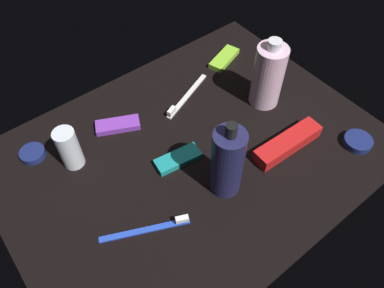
% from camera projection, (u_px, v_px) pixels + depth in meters
% --- Properties ---
extents(ground_plane, '(0.84, 0.64, 0.01)m').
position_uv_depth(ground_plane, '(192.00, 154.00, 0.87)').
color(ground_plane, black).
extents(lotion_bottle, '(0.07, 0.07, 0.20)m').
position_uv_depth(lotion_bottle, '(229.00, 161.00, 0.74)').
color(lotion_bottle, '#1E1E47').
rests_on(lotion_bottle, ground_plane).
extents(bodywash_bottle, '(0.07, 0.07, 0.18)m').
position_uv_depth(bodywash_bottle, '(268.00, 76.00, 0.90)').
color(bodywash_bottle, silver).
rests_on(bodywash_bottle, ground_plane).
extents(deodorant_stick, '(0.05, 0.05, 0.10)m').
position_uv_depth(deodorant_stick, '(69.00, 148.00, 0.80)').
color(deodorant_stick, silver).
rests_on(deodorant_stick, ground_plane).
extents(toothbrush_white, '(0.17, 0.08, 0.02)m').
position_uv_depth(toothbrush_white, '(185.00, 97.00, 0.96)').
color(toothbrush_white, white).
rests_on(toothbrush_white, ground_plane).
extents(toothbrush_blue, '(0.17, 0.09, 0.02)m').
position_uv_depth(toothbrush_blue, '(150.00, 228.00, 0.74)').
color(toothbrush_blue, blue).
rests_on(toothbrush_blue, ground_plane).
extents(toothpaste_box_red, '(0.18, 0.05, 0.03)m').
position_uv_depth(toothpaste_box_red, '(288.00, 143.00, 0.86)').
color(toothpaste_box_red, red).
rests_on(toothpaste_box_red, ground_plane).
extents(snack_bar_purple, '(0.11, 0.08, 0.01)m').
position_uv_depth(snack_bar_purple, '(118.00, 125.00, 0.90)').
color(snack_bar_purple, purple).
rests_on(snack_bar_purple, ground_plane).
extents(snack_bar_lime, '(0.11, 0.07, 0.01)m').
position_uv_depth(snack_bar_lime, '(224.00, 58.00, 1.05)').
color(snack_bar_lime, '#8CD133').
rests_on(snack_bar_lime, ground_plane).
extents(snack_bar_teal, '(0.11, 0.05, 0.01)m').
position_uv_depth(snack_bar_teal, '(179.00, 160.00, 0.84)').
color(snack_bar_teal, teal).
rests_on(snack_bar_teal, ground_plane).
extents(cream_tin_left, '(0.06, 0.06, 0.02)m').
position_uv_depth(cream_tin_left, '(358.00, 142.00, 0.87)').
color(cream_tin_left, navy).
rests_on(cream_tin_left, ground_plane).
extents(cream_tin_right, '(0.06, 0.06, 0.02)m').
position_uv_depth(cream_tin_right, '(33.00, 154.00, 0.85)').
color(cream_tin_right, navy).
rests_on(cream_tin_right, ground_plane).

